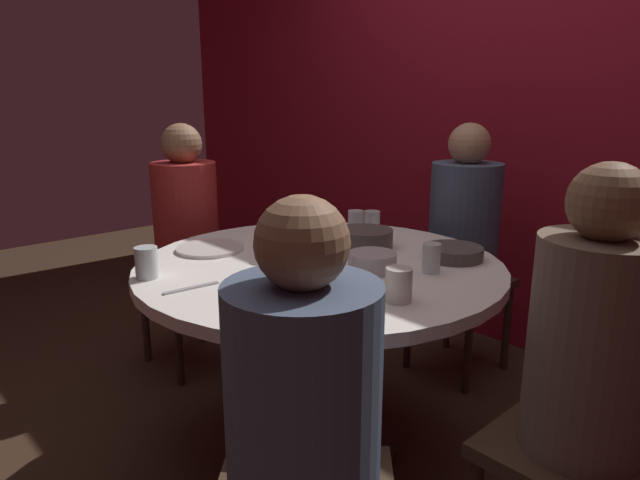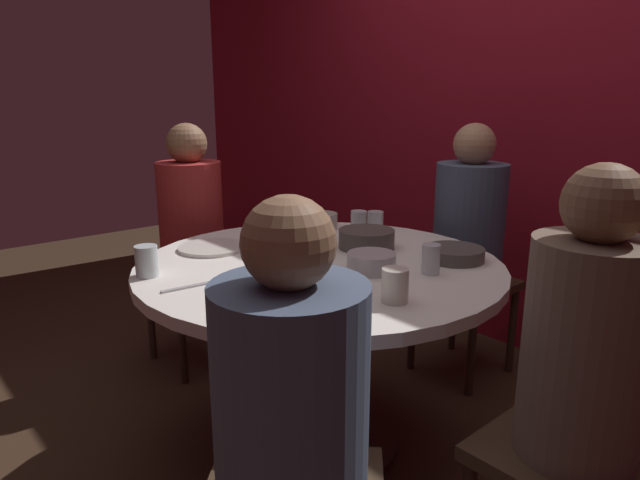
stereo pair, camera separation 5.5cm
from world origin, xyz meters
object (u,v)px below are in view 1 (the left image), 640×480
Objects in this scene: cup_near_candle at (399,285)px; cup_by_left_diner at (356,223)px; seated_diner_right at (589,353)px; cup_center_front at (372,221)px; seated_diner_left at (186,221)px; dinner_plate at (210,248)px; dining_table at (320,303)px; cell_phone at (284,237)px; bowl_salad_center at (453,253)px; bowl_small_white at (365,238)px; candle_holder at (296,264)px; cup_beside_wine at (279,244)px; bowl_sauce_side at (317,221)px; cup_far_edge at (431,258)px; seated_diner_back at (464,224)px; seated_diner_front_right at (303,403)px; bowl_serving_large at (372,262)px; cup_by_right_diner at (147,263)px; wine_glass at (307,219)px.

cup_near_candle is 0.96× the size of cup_by_left_diner.
seated_diner_right is 1.25m from cup_center_front.
seated_diner_left reaches higher than dinner_plate.
seated_diner_right reaches higher than dining_table.
bowl_salad_center reaches higher than cell_phone.
seated_diner_right is 1.36m from dinner_plate.
seated_diner_left reaches higher than bowl_small_white.
cup_by_left_diner is (-0.50, 0.01, 0.03)m from bowl_salad_center.
bowl_salad_center is at bearing 67.06° from candle_holder.
bowl_salad_center is at bearing 46.38° from cup_beside_wine.
dinner_plate is 2.49× the size of cup_by_left_diner.
seated_diner_left reaches higher than bowl_sauce_side.
dinner_plate reaches higher than dining_table.
cup_far_edge is at bearing -29.58° from cup_center_front.
seated_diner_back is at bearing 53.02° from cell_phone.
seated_diner_front_right is at bearing -50.05° from cell_phone.
dining_table is at bearing -68.24° from cup_center_front.
seated_diner_back is at bearing 90.00° from dining_table.
cell_phone is at bearing 161.05° from dining_table.
bowl_salad_center is at bearing 51.27° from dining_table.
seated_diner_back is 0.70m from bowl_sauce_side.
cup_beside_wine reaches higher than bowl_serving_large.
seated_diner_right is at bearing 24.25° from cup_by_right_diner.
seated_diner_front_right is 10.64× the size of candle_holder.
bowl_small_white is at bearing 137.48° from bowl_serving_large.
cup_near_candle is at bearing 7.08° from dinner_plate.
seated_diner_left is 4.65× the size of dinner_plate.
cup_center_front is (-0.07, 0.45, -0.09)m from wine_glass.
dining_table is 7.40× the size of wine_glass.
bowl_serving_large is at bearing 24.06° from dinner_plate.
seated_diner_front_right is 11.30× the size of cup_far_edge.
cup_near_candle is at bearing 10.47° from candle_holder.
cup_by_right_diner is 1.20× the size of cup_center_front.
bowl_serving_large is 1.60× the size of cup_by_left_diner.
cup_center_front reaches higher than bowl_sauce_side.
seated_diner_right is 0.75m from bowl_serving_large.
bowl_sauce_side is (-0.39, -0.58, 0.04)m from seated_diner_back.
cup_by_left_diner is at bearing 115.48° from candle_holder.
dinner_plate is at bearing -136.85° from wine_glass.
seated_diner_front_right is (-0.32, -0.63, -0.02)m from seated_diner_right.
cup_near_candle is at bearing -25.73° from seated_diner_front_right.
seated_diner_back is at bearing 82.38° from cup_beside_wine.
seated_diner_right is at bearing -2.67° from wine_glass.
seated_diner_back is 0.81m from cup_far_edge.
cup_by_left_diner is at bearing 139.91° from bowl_serving_large.
cup_beside_wine reaches higher than cup_far_edge.
wine_glass reaches higher than cup_by_right_diner.
dining_table is 12.61× the size of cup_by_left_diner.
seated_diner_right is at bearing 11.55° from cup_near_candle.
bowl_sauce_side is at bearing 138.72° from dining_table.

